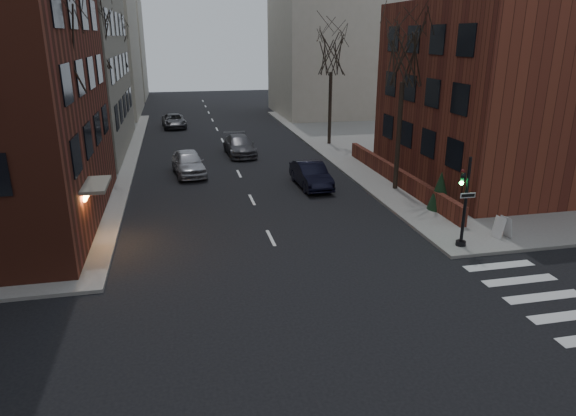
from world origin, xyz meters
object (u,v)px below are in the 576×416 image
object	(u,v)px
tree_left_a	(52,48)
tree_right_a	(404,53)
tree_left_c	(115,47)
evergreen_shrub	(440,190)
tree_left_b	(92,36)
streetlamp_far	(128,88)
streetlamp_near	(102,120)
sandwich_board	(502,227)
parked_sedan	(311,175)
car_lane_silver	(189,163)
traffic_signal	(464,208)
tree_right_b	(331,53)
car_lane_far	(174,121)
car_lane_gray	(240,145)

from	to	relation	value
tree_left_a	tree_right_a	size ratio (longest dim) A/B	1.06
tree_left_a	tree_left_c	world-z (taller)	tree_left_a
tree_left_a	evergreen_shrub	xyz separation A→B (m)	(18.28, -0.18, -7.28)
tree_left_b	evergreen_shrub	bearing A→B (deg)	-33.68
streetlamp_far	evergreen_shrub	world-z (taller)	streetlamp_far
tree_left_c	streetlamp_near	bearing A→B (deg)	-88.09
tree_left_b	sandwich_board	size ratio (longest dim) A/B	10.78
streetlamp_far	evergreen_shrub	bearing A→B (deg)	-57.90
parked_sedan	car_lane_silver	bearing A→B (deg)	145.54
tree_left_c	tree_left_b	bearing A→B (deg)	-90.00
traffic_signal	evergreen_shrub	distance (m)	5.11
traffic_signal	parked_sedan	world-z (taller)	traffic_signal
tree_right_b	car_lane_silver	distance (m)	15.76
traffic_signal	tree_left_c	size ratio (longest dim) A/B	0.41
car_lane_far	evergreen_shrub	size ratio (longest dim) A/B	2.35
tree_left_a	tree_right_a	distance (m)	18.05
parked_sedan	car_lane_far	distance (m)	25.42
car_lane_gray	tree_left_b	bearing A→B (deg)	-161.01
tree_left_c	streetlamp_near	size ratio (longest dim) A/B	1.55
tree_left_a	evergreen_shrub	bearing A→B (deg)	-0.57
tree_left_a	evergreen_shrub	size ratio (longest dim) A/B	4.94
tree_left_c	streetlamp_far	size ratio (longest dim) A/B	1.55
parked_sedan	car_lane_silver	world-z (taller)	car_lane_silver
tree_right_a	sandwich_board	xyz separation A→B (m)	(1.53, -8.53, -7.38)
tree_left_a	streetlamp_far	xyz separation A→B (m)	(0.60, 28.00, -4.23)
traffic_signal	tree_right_a	bearing A→B (deg)	84.53
tree_left_a	car_lane_far	world-z (taller)	tree_left_a
tree_right_b	car_lane_far	distance (m)	18.96
tree_left_c	tree_left_a	bearing A→B (deg)	-90.00
car_lane_far	car_lane_gray	bearing A→B (deg)	-74.85
streetlamp_near	car_lane_silver	distance (m)	6.47
evergreen_shrub	car_lane_far	bearing A→B (deg)	114.36
tree_right_b	car_lane_silver	world-z (taller)	tree_right_b
streetlamp_near	evergreen_shrub	distance (m)	19.72
traffic_signal	car_lane_far	bearing A→B (deg)	109.10
traffic_signal	tree_left_c	distance (m)	35.76
tree_right_a	sandwich_board	size ratio (longest dim) A/B	9.70
tree_right_a	traffic_signal	bearing A→B (deg)	-95.47
car_lane_far	tree_left_b	bearing A→B (deg)	-108.66
tree_left_b	tree_right_a	distance (m)	19.35
car_lane_gray	car_lane_far	bearing A→B (deg)	106.62
tree_right_a	parked_sedan	size ratio (longest dim) A/B	2.08
streetlamp_far	car_lane_far	size ratio (longest dim) A/B	1.29
tree_left_b	tree_right_b	world-z (taller)	tree_left_b
tree_left_b	car_lane_far	size ratio (longest dim) A/B	2.22
traffic_signal	tree_left_b	bearing A→B (deg)	134.54
car_lane_silver	tree_right_a	bearing A→B (deg)	-34.90
tree_left_b	car_lane_far	xyz separation A→B (m)	(4.62, 17.98, -8.24)
tree_left_b	evergreen_shrub	size ratio (longest dim) A/B	5.20
tree_left_c	car_lane_silver	world-z (taller)	tree_left_c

